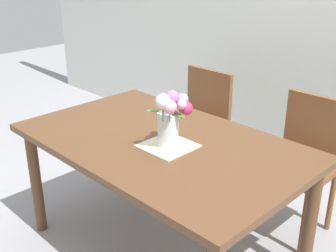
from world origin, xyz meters
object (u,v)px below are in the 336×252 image
Objects in this scene: chair_left at (199,119)px; chair_right at (304,156)px; dining_table at (161,154)px; flower_vase at (171,115)px.

chair_left and chair_right have the same top height.
flower_vase is (0.11, -0.03, 0.27)m from dining_table.
chair_left is 1.12m from flower_vase.
chair_right is at bearing -180.00° from chair_left.
flower_vase reaches higher than chair_left.
dining_table is at bearing 163.28° from flower_vase.
chair_right is at bearing 68.96° from flower_vase.
chair_right reaches higher than dining_table.
dining_table is 1.81× the size of chair_right.
dining_table is 5.09× the size of flower_vase.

